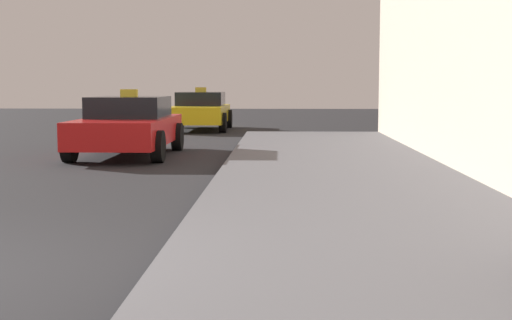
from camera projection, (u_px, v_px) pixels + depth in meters
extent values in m
cube|color=#5B5B60|center=(410.00, 277.00, 5.59)|extent=(4.00, 32.00, 0.15)
cube|color=red|center=(128.00, 131.00, 15.69)|extent=(1.76, 4.22, 0.55)
cube|color=black|center=(129.00, 107.00, 15.85)|extent=(1.55, 1.90, 0.45)
cube|color=yellow|center=(129.00, 93.00, 15.81)|extent=(0.36, 0.14, 0.16)
cylinder|color=black|center=(158.00, 147.00, 14.34)|extent=(0.22, 0.64, 0.64)
cylinder|color=black|center=(69.00, 146.00, 14.40)|extent=(0.22, 0.64, 0.64)
cylinder|color=black|center=(177.00, 137.00, 17.02)|extent=(0.22, 0.64, 0.64)
cylinder|color=black|center=(103.00, 137.00, 17.08)|extent=(0.22, 0.64, 0.64)
cube|color=yellow|center=(200.00, 114.00, 24.49)|extent=(1.72, 4.05, 0.55)
cube|color=black|center=(201.00, 99.00, 24.64)|extent=(1.51, 1.82, 0.45)
cube|color=yellow|center=(201.00, 90.00, 24.61)|extent=(0.36, 0.14, 0.16)
cylinder|color=black|center=(223.00, 123.00, 23.19)|extent=(0.22, 0.64, 0.64)
cylinder|color=black|center=(169.00, 123.00, 23.25)|extent=(0.22, 0.64, 0.64)
cylinder|color=black|center=(229.00, 119.00, 25.77)|extent=(0.22, 0.64, 0.64)
cylinder|color=black|center=(180.00, 119.00, 25.83)|extent=(0.22, 0.64, 0.64)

